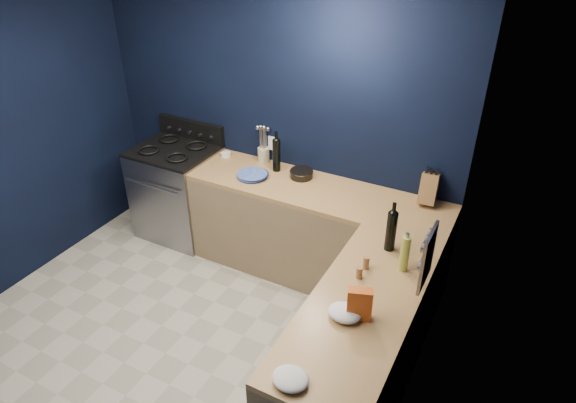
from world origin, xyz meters
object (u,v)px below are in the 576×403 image
Objects in this scene: plate_stack at (252,175)px; crouton_bag at (359,304)px; utensil_crock at (264,155)px; knife_block at (429,188)px; gas_range at (179,193)px.

crouton_bag reaches higher than plate_stack.
knife_block is at bearing 0.00° from utensil_crock.
plate_stack is (0.92, -0.05, 0.46)m from gas_range.
knife_block reaches higher than gas_range.
knife_block is (2.41, 0.27, 0.56)m from gas_range.
gas_range is 1.03m from utensil_crock.
gas_range is 2.76m from crouton_bag.
crouton_bag is (1.47, -1.21, 0.09)m from plate_stack.
gas_range is at bearing -179.21° from knife_block.
crouton_bag is at bearing -27.73° from gas_range.
knife_block is at bearing 6.40° from gas_range.
gas_range is at bearing 133.09° from crouton_bag.
knife_block is (1.55, 0.00, 0.05)m from utensil_crock.
gas_range is 6.70× the size of utensil_crock.
gas_range is 2.49m from knife_block.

